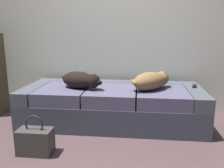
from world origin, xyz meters
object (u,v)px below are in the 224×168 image
Objects in this scene: dog_dark at (81,80)px; dog_tan at (152,81)px; tv_remote at (194,86)px; handbag at (35,141)px; couch at (112,105)px.

dog_tan reaches higher than dog_dark.
handbag is at bearing -132.98° from tv_remote.
tv_remote is (1.38, 0.24, -0.09)m from dog_dark.
tv_remote is 1.95m from handbag.
handbag is at bearing -125.28° from couch.
dog_dark is 1.08× the size of dog_tan.
couch is 1.04m from tv_remote.
handbag is (-1.10, -0.82, -0.43)m from dog_tan.
couch is at bearing 15.96° from dog_dark.
couch is 1.09m from handbag.
tv_remote is at bearing 19.90° from dog_tan.
tv_remote is at bearing 31.83° from handbag.
dog_dark is at bearing -164.04° from couch.
dog_tan is 1.39× the size of handbag.
dog_tan is 3.51× the size of tv_remote.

